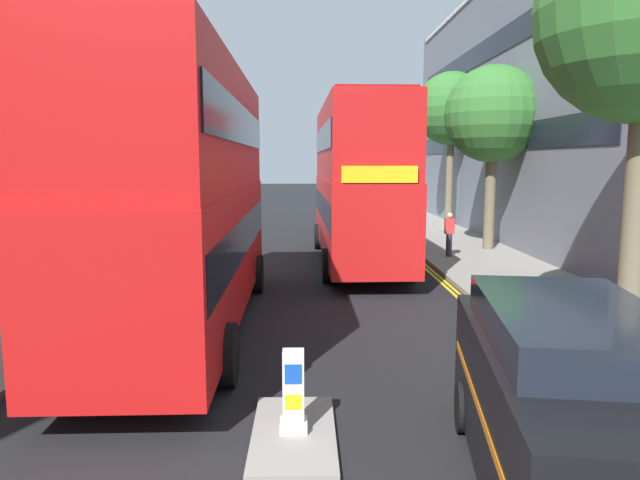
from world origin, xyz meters
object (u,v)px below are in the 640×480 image
pedestrian_far (449,234)px  double_decker_bus_oncoming (357,178)px  double_decker_bus_away (185,190)px  keep_left_bollard (294,394)px  taxi_minivan (573,408)px

pedestrian_far → double_decker_bus_oncoming: bearing=-172.5°
double_decker_bus_away → double_decker_bus_oncoming: (4.40, 7.98, 0.00)m
keep_left_bollard → pedestrian_far: (5.44, 13.62, 0.38)m
double_decker_bus_away → pedestrian_far: size_ratio=6.69×
taxi_minivan → keep_left_bollard: bearing=152.7°
double_decker_bus_away → double_decker_bus_oncoming: bearing=61.1°
keep_left_bollard → double_decker_bus_oncoming: double_decker_bus_oncoming is taller
double_decker_bus_oncoming → taxi_minivan: double_decker_bus_oncoming is taller
pedestrian_far → taxi_minivan: bearing=-99.3°
double_decker_bus_away → pedestrian_far: double_decker_bus_away is taller
double_decker_bus_oncoming → pedestrian_far: 4.03m
pedestrian_far → keep_left_bollard: bearing=-111.8°
double_decker_bus_away → pedestrian_far: (7.85, 8.43, -2.04)m
taxi_minivan → pedestrian_far: taxi_minivan is taller
keep_left_bollard → double_decker_bus_oncoming: (2.00, 13.16, 2.42)m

